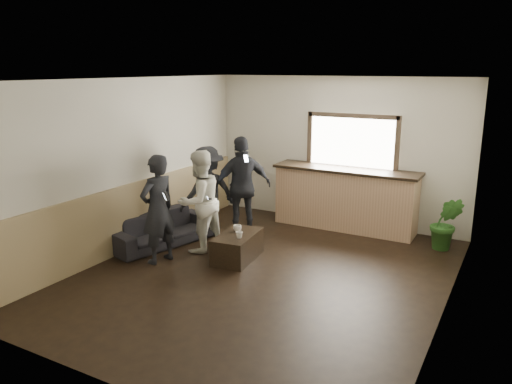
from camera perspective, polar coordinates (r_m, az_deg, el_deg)
The scene contains 12 objects.
ground at distance 7.42m, azimuth 0.83°, elevation -9.44°, with size 5.00×6.00×0.01m, color black.
room_shell at distance 7.33m, azimuth -4.22°, elevation 2.30°, with size 5.01×6.01×2.80m.
bar_counter at distance 9.46m, azimuth 10.18°, elevation -0.32°, with size 2.70×0.68×2.13m.
sofa at distance 8.71m, azimuth -10.72°, elevation -4.16°, with size 1.84×0.72×0.54m, color black.
coffee_table at distance 7.92m, azimuth -2.13°, elevation -6.25°, with size 0.52×0.94×0.42m, color black.
cup_a at distance 7.97m, azimuth -2.14°, elevation -4.15°, with size 0.13×0.13×0.10m, color silver.
cup_b at distance 7.66m, azimuth -1.93°, elevation -4.92°, with size 0.11×0.11×0.10m, color silver.
potted_plant at distance 8.81m, azimuth 20.90°, elevation -3.36°, with size 0.50×0.41×0.92m, color #2D6623.
person_a at distance 7.77m, azimuth -11.16°, elevation -1.95°, with size 0.53×0.69×1.70m.
person_b at distance 8.16m, azimuth -6.47°, elevation -1.08°, with size 0.82×0.95×1.68m.
person_c at distance 8.88m, azimuth -5.55°, elevation 0.02°, with size 1.02×1.21×1.62m.
person_d at distance 8.87m, azimuth -1.55°, elevation 0.63°, with size 1.03×1.07×1.79m.
Camera 1 is at (3.19, -6.00, 2.97)m, focal length 35.00 mm.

